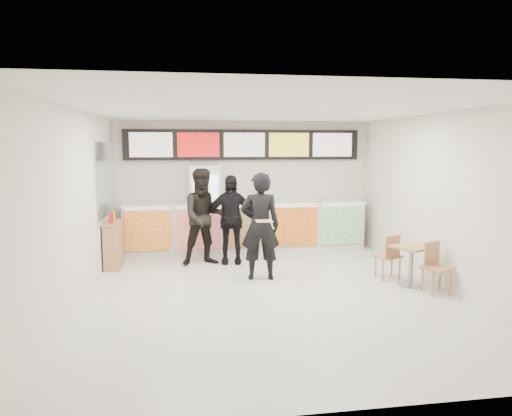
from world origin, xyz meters
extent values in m
plane|color=beige|center=(0.00, 0.00, 0.00)|extent=(7.00, 7.00, 0.00)
plane|color=white|center=(0.00, 0.00, 3.00)|extent=(7.00, 7.00, 0.00)
plane|color=silver|center=(0.00, 3.50, 1.50)|extent=(6.00, 0.00, 6.00)
plane|color=silver|center=(-3.00, 0.00, 1.50)|extent=(0.00, 7.00, 7.00)
plane|color=silver|center=(3.00, 0.00, 1.50)|extent=(0.00, 7.00, 7.00)
cube|color=silver|center=(0.00, 3.10, 0.55)|extent=(5.50, 0.70, 1.10)
cube|color=silver|center=(0.00, 3.10, 1.12)|extent=(5.56, 0.76, 0.04)
cube|color=#E54C1B|center=(-2.20, 2.72, 0.61)|extent=(0.99, 0.02, 0.90)
cube|color=#F9377C|center=(-1.10, 2.72, 0.61)|extent=(0.99, 0.02, 0.90)
cube|color=brown|center=(0.00, 2.72, 0.61)|extent=(0.99, 0.02, 0.90)
cube|color=gold|center=(1.10, 2.72, 0.61)|extent=(0.99, 0.02, 0.90)
cube|color=green|center=(2.20, 2.72, 0.61)|extent=(0.99, 0.02, 0.90)
cube|color=black|center=(0.00, 3.42, 2.45)|extent=(5.50, 0.12, 0.70)
cube|color=white|center=(-2.12, 3.35, 2.45)|extent=(0.95, 0.02, 0.55)
cube|color=red|center=(-1.06, 3.35, 2.45)|extent=(0.95, 0.02, 0.55)
cube|color=silver|center=(0.00, 3.35, 2.45)|extent=(0.95, 0.02, 0.55)
cube|color=yellow|center=(1.06, 3.35, 2.45)|extent=(0.95, 0.02, 0.55)
cube|color=white|center=(2.12, 3.35, 2.45)|extent=(0.95, 0.02, 0.55)
cube|color=white|center=(-0.93, 3.12, 1.00)|extent=(0.70, 0.65, 2.00)
cube|color=white|center=(-0.93, 2.78, 1.05)|extent=(0.54, 0.02, 1.50)
cylinder|color=#1A921B|center=(-1.14, 2.82, 0.45)|extent=(0.07, 0.07, 0.22)
cylinder|color=orange|center=(-1.00, 2.82, 0.45)|extent=(0.07, 0.07, 0.22)
cylinder|color=red|center=(-0.86, 2.82, 0.45)|extent=(0.07, 0.07, 0.22)
cylinder|color=#1C30D5|center=(-0.72, 2.82, 0.45)|extent=(0.07, 0.07, 0.22)
cylinder|color=orange|center=(-1.14, 2.82, 0.83)|extent=(0.07, 0.07, 0.22)
cylinder|color=red|center=(-1.00, 2.82, 0.83)|extent=(0.07, 0.07, 0.22)
cylinder|color=#1C30D5|center=(-0.86, 2.82, 0.83)|extent=(0.07, 0.07, 0.22)
cylinder|color=#1A921B|center=(-0.72, 2.82, 0.83)|extent=(0.07, 0.07, 0.22)
cylinder|color=red|center=(-1.14, 2.82, 1.21)|extent=(0.07, 0.07, 0.22)
cylinder|color=#1C30D5|center=(-1.00, 2.82, 1.21)|extent=(0.07, 0.07, 0.22)
cylinder|color=#1A921B|center=(-0.86, 2.82, 1.21)|extent=(0.07, 0.07, 0.22)
cylinder|color=orange|center=(-0.72, 2.82, 1.21)|extent=(0.07, 0.07, 0.22)
cylinder|color=#1C30D5|center=(-1.14, 2.82, 1.59)|extent=(0.07, 0.07, 0.22)
cylinder|color=#1A921B|center=(-1.00, 2.82, 1.59)|extent=(0.07, 0.07, 0.22)
cylinder|color=orange|center=(-0.86, 2.82, 1.59)|extent=(0.07, 0.07, 0.22)
cylinder|color=red|center=(-0.72, 2.82, 1.59)|extent=(0.07, 0.07, 0.22)
cube|color=#B2B7BF|center=(-2.99, 2.45, 1.75)|extent=(0.01, 2.00, 1.50)
imported|color=black|center=(-0.04, 0.80, 0.98)|extent=(0.76, 0.54, 1.96)
imported|color=black|center=(-1.00, 1.98, 0.99)|extent=(1.07, 0.90, 1.98)
imported|color=black|center=(-0.46, 2.03, 0.92)|extent=(1.12, 0.57, 1.84)
cube|color=beige|center=(-0.04, 0.35, 1.15)|extent=(0.28, 0.28, 0.01)
cone|color=#CC7233|center=(-0.04, 0.35, 1.16)|extent=(0.36, 0.36, 0.02)
cube|color=tan|center=(2.50, 0.00, 0.69)|extent=(0.75, 0.75, 0.04)
cylinder|color=gray|center=(2.50, 0.00, 0.34)|extent=(0.08, 0.08, 0.68)
cylinder|color=gray|center=(2.50, 0.00, 0.01)|extent=(0.41, 0.41, 0.03)
cube|color=tan|center=(2.71, -0.47, 0.42)|extent=(0.52, 0.52, 0.04)
cube|color=tan|center=(2.71, -0.29, 0.64)|extent=(0.35, 0.18, 0.40)
cube|color=tan|center=(2.29, 0.47, 0.42)|extent=(0.52, 0.52, 0.04)
cube|color=tan|center=(2.29, 0.29, 0.64)|extent=(0.35, 0.18, 0.40)
cube|color=tan|center=(-2.82, 2.06, 0.44)|extent=(0.29, 0.79, 0.88)
cube|color=tan|center=(-2.82, 2.06, 0.90)|extent=(0.33, 0.83, 0.04)
cylinder|color=red|center=(-2.82, 1.84, 1.01)|extent=(0.06, 0.06, 0.18)
cylinder|color=red|center=(-2.82, 2.01, 1.01)|extent=(0.06, 0.06, 0.18)
cylinder|color=yellow|center=(-2.82, 2.18, 1.01)|extent=(0.06, 0.06, 0.18)
cylinder|color=brown|center=(-2.82, 2.34, 1.01)|extent=(0.06, 0.06, 0.18)
camera|label=1|loc=(-1.33, -7.24, 2.43)|focal=32.00mm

